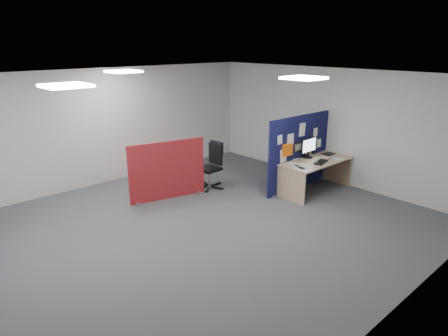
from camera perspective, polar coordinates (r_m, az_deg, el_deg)
floor at (r=7.18m, az=-6.38°, el=-9.53°), size 9.00×9.00×0.00m
ceiling at (r=6.42m, az=-7.21°, el=12.45°), size 9.00×7.00×0.02m
wall_back at (r=9.67m, az=-19.06°, el=5.23°), size 9.00×0.02×2.70m
wall_front at (r=4.50m, az=20.64°, el=-8.74°), size 9.00×0.02×2.70m
wall_right at (r=9.91m, az=14.94°, el=5.88°), size 0.02×7.00×2.70m
ceiling_lights at (r=7.16m, az=-8.15°, el=12.69°), size 4.10×4.10×0.04m
navy_divider at (r=9.24m, az=10.64°, el=2.18°), size 2.07×0.30×1.70m
main_desk at (r=9.21m, az=12.75°, el=0.11°), size 1.80×0.80×0.73m
monitor_main at (r=9.27m, az=12.00°, el=2.97°), size 0.52×0.22×0.45m
keyboard at (r=9.00m, az=13.70°, el=0.83°), size 0.48×0.28×0.02m
mouse at (r=9.31m, az=14.93°, el=1.31°), size 0.10×0.07×0.03m
paper_tray at (r=9.72m, az=14.71°, el=1.96°), size 0.28×0.22×0.01m
red_divider at (r=8.61m, az=-8.10°, el=-0.41°), size 1.66×0.45×1.27m
office_chair at (r=9.22m, az=-1.68°, el=0.81°), size 0.68×0.70×1.06m
desk_papers at (r=8.79m, az=11.99°, el=0.47°), size 1.42×0.71×0.00m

